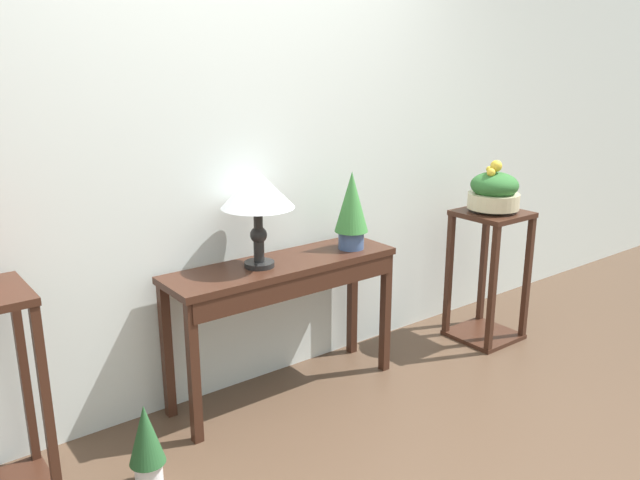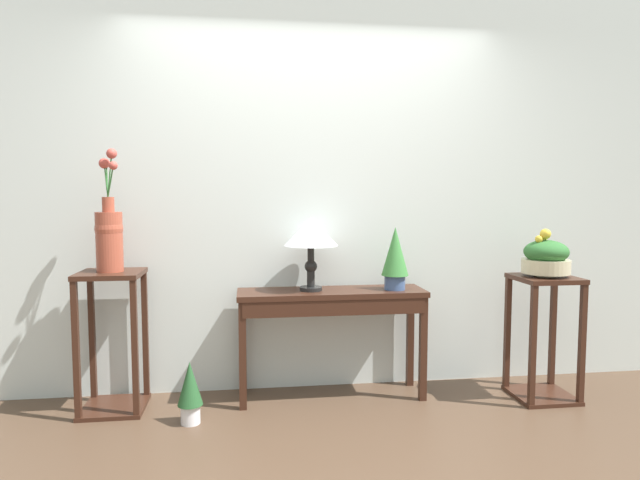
# 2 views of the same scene
# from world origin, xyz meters

# --- Properties ---
(back_wall_with_art) EXTENTS (9.00, 0.10, 2.80)m
(back_wall_with_art) POSITION_xyz_m (0.00, 1.36, 1.40)
(back_wall_with_art) COLOR silver
(back_wall_with_art) RESTS_ON ground
(console_table) EXTENTS (1.23, 0.35, 0.72)m
(console_table) POSITION_xyz_m (0.12, 1.08, 0.61)
(console_table) COLOR #381E14
(console_table) RESTS_ON ground
(table_lamp) EXTENTS (0.35, 0.35, 0.48)m
(table_lamp) POSITION_xyz_m (-0.02, 1.10, 1.09)
(table_lamp) COLOR black
(table_lamp) RESTS_ON console_table
(potted_plant_on_console) EXTENTS (0.18, 0.18, 0.41)m
(potted_plant_on_console) POSITION_xyz_m (0.53, 1.06, 0.94)
(potted_plant_on_console) COLOR #3D5684
(potted_plant_on_console) RESTS_ON console_table
(pedestal_stand_left) EXTENTS (0.38, 0.38, 0.87)m
(pedestal_stand_left) POSITION_xyz_m (-1.26, 1.07, 0.44)
(pedestal_stand_left) COLOR #381E14
(pedestal_stand_left) RESTS_ON ground
(flower_vase_tall_left) EXTENTS (0.17, 0.18, 0.75)m
(flower_vase_tall_left) POSITION_xyz_m (-1.26, 1.07, 1.11)
(flower_vase_tall_left) COLOR #9E4733
(flower_vase_tall_left) RESTS_ON pedestal_stand_left
(pedestal_stand_right) EXTENTS (0.38, 0.38, 0.81)m
(pedestal_stand_right) POSITION_xyz_m (1.50, 0.90, 0.41)
(pedestal_stand_right) COLOR #381E14
(pedestal_stand_right) RESTS_ON ground
(planter_bowl_wide_right) EXTENTS (0.30, 0.30, 0.31)m
(planter_bowl_wide_right) POSITION_xyz_m (1.50, 0.90, 0.94)
(planter_bowl_wide_right) COLOR beige
(planter_bowl_wide_right) RESTS_ON pedestal_stand_right
(potted_plant_floor) EXTENTS (0.15, 0.15, 0.37)m
(potted_plant_floor) POSITION_xyz_m (-0.77, 0.79, 0.21)
(potted_plant_floor) COLOR silver
(potted_plant_floor) RESTS_ON ground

